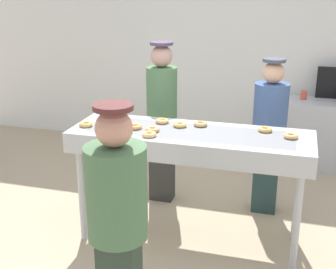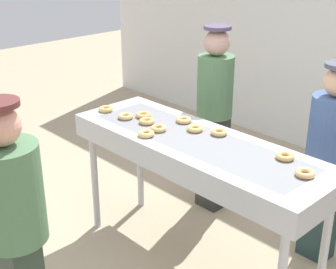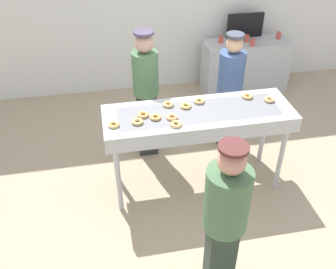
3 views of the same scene
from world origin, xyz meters
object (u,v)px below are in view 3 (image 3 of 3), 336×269
glazed_donut_10 (155,117)px  paper_cup_3 (221,39)px  glazed_donut_8 (168,104)px  paper_cup_1 (253,42)px  worker_assistant (146,90)px  glazed_donut_4 (186,106)px  customer_waiting (225,214)px  glazed_donut_3 (138,122)px  glazed_donut_1 (176,124)px  glazed_donut_0 (143,115)px  glazed_donut_2 (199,101)px  glazed_donut_5 (114,125)px  menu_display (245,25)px  glazed_donut_7 (172,117)px  paper_cup_2 (279,35)px  fryer_conveyor (199,119)px  glazed_donut_9 (247,96)px  worker_baker (230,86)px  glazed_donut_6 (269,100)px  prep_counter (245,66)px  paper_cup_0 (247,38)px

glazed_donut_10 → paper_cup_3: size_ratio=1.11×
glazed_donut_8 → paper_cup_1: (1.67, 1.79, -0.15)m
worker_assistant → paper_cup_1: (1.84, 1.24, -0.04)m
glazed_donut_4 → customer_waiting: customer_waiting is taller
glazed_donut_3 → paper_cup_1: bearing=45.3°
glazed_donut_1 → glazed_donut_4: bearing=61.5°
glazed_donut_0 → paper_cup_3: size_ratio=1.11×
glazed_donut_2 → glazed_donut_3: 0.77m
glazed_donut_5 → menu_display: size_ratio=0.20×
glazed_donut_2 → glazed_donut_4: same height
glazed_donut_0 → glazed_donut_7: (0.29, -0.10, 0.00)m
glazed_donut_0 → menu_display: 3.02m
glazed_donut_0 → glazed_donut_1: bearing=-38.1°
customer_waiting → glazed_donut_10: bearing=91.5°
paper_cup_2 → fryer_conveyor: bearing=-131.1°
glazed_donut_4 → glazed_donut_1: bearing=-118.5°
glazed_donut_8 → glazed_donut_9: same height
glazed_donut_8 → menu_display: size_ratio=0.20×
glazed_donut_7 → worker_baker: 1.25m
glazed_donut_2 → worker_assistant: worker_assistant is taller
fryer_conveyor → glazed_donut_6: (0.82, 0.06, 0.11)m
glazed_donut_6 → glazed_donut_2: bearing=171.4°
glazed_donut_6 → glazed_donut_8: (-1.12, 0.11, 0.00)m
glazed_donut_8 → paper_cup_3: bearing=58.5°
glazed_donut_4 → prep_counter: bearing=53.7°
glazed_donut_10 → menu_display: size_ratio=0.20×
glazed_donut_0 → glazed_donut_1: size_ratio=1.00×
glazed_donut_2 → paper_cup_3: size_ratio=1.11×
glazed_donut_3 → glazed_donut_6: 1.50m
fryer_conveyor → glazed_donut_10: (-0.48, -0.05, 0.11)m
glazed_donut_1 → paper_cup_1: (1.67, 2.18, -0.15)m
glazed_donut_5 → glazed_donut_8: same height
worker_assistant → glazed_donut_6: bearing=150.2°
glazed_donut_9 → glazed_donut_10: bearing=-168.3°
fryer_conveyor → glazed_donut_9: size_ratio=17.20×
glazed_donut_8 → menu_display: 2.72m
prep_counter → menu_display: bearing=90.0°
menu_display → paper_cup_1: bearing=-88.5°
glazed_donut_0 → worker_baker: 1.42m
glazed_donut_9 → glazed_donut_10: 1.10m
glazed_donut_1 → glazed_donut_3: same height
glazed_donut_8 → prep_counter: 2.64m
glazed_donut_4 → glazed_donut_5: 0.82m
worker_baker → menu_display: (0.75, 1.57, 0.17)m
customer_waiting → paper_cup_3: customer_waiting is taller
glazed_donut_9 → worker_assistant: size_ratio=0.07×
paper_cup_0 → fryer_conveyor: bearing=-122.1°
glazed_donut_0 → glazed_donut_10: size_ratio=1.00×
fryer_conveyor → paper_cup_0: fryer_conveyor is taller
glazed_donut_2 → worker_baker: size_ratio=0.08×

